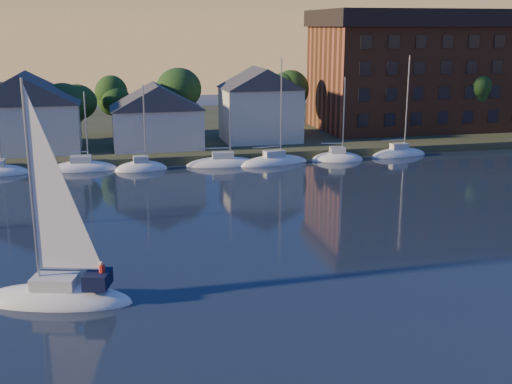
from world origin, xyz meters
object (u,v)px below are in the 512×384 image
object	(u,v)px
clubhouse_west	(24,111)
hero_sailboat	(58,293)
clubhouse_centre	(157,115)
clubhouse_east	(260,103)
condo_block	(418,69)

from	to	relation	value
clubhouse_west	hero_sailboat	world-z (taller)	hero_sailboat
clubhouse_centre	clubhouse_east	bearing A→B (deg)	8.13
clubhouse_east	hero_sailboat	size ratio (longest dim) A/B	0.73
clubhouse_centre	hero_sailboat	distance (m)	45.77
clubhouse_west	clubhouse_east	bearing A→B (deg)	1.91
clubhouse_east	condo_block	world-z (taller)	condo_block
clubhouse_west	clubhouse_centre	bearing A→B (deg)	-3.58
clubhouse_east	hero_sailboat	distance (m)	52.47
clubhouse_east	condo_block	size ratio (longest dim) A/B	0.34
clubhouse_west	hero_sailboat	distance (m)	46.23
clubhouse_west	condo_block	xyz separation A→B (m)	(56.00, 6.95, 3.86)
clubhouse_east	condo_block	bearing A→B (deg)	12.89
clubhouse_centre	hero_sailboat	bearing A→B (deg)	-102.34
condo_block	hero_sailboat	distance (m)	72.85
clubhouse_west	condo_block	distance (m)	56.56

